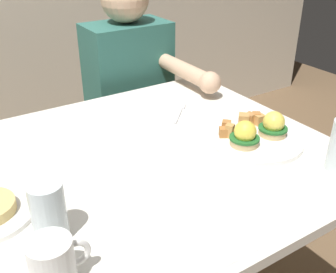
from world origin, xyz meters
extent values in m
cube|color=white|center=(0.00, 0.00, 0.73)|extent=(1.20, 0.90, 0.03)
cube|color=#4C6BB7|center=(0.00, -0.40, 0.74)|extent=(1.20, 0.06, 0.00)
cube|color=#4C6BB7|center=(0.00, 0.40, 0.74)|extent=(1.20, 0.06, 0.00)
cube|color=brown|center=(0.55, 0.40, 0.36)|extent=(0.06, 0.06, 0.71)
cylinder|color=white|center=(0.39, -0.10, 0.75)|extent=(0.27, 0.27, 0.01)
cylinder|color=tan|center=(0.34, -0.11, 0.76)|extent=(0.08, 0.08, 0.02)
cylinder|color=#236028|center=(0.34, -0.11, 0.78)|extent=(0.08, 0.08, 0.01)
sphere|color=yellow|center=(0.34, -0.11, 0.80)|extent=(0.06, 0.06, 0.06)
cylinder|color=tan|center=(0.45, -0.11, 0.76)|extent=(0.08, 0.08, 0.02)
cylinder|color=#236028|center=(0.45, -0.11, 0.78)|extent=(0.08, 0.08, 0.01)
sphere|color=#F7DB56|center=(0.45, -0.11, 0.80)|extent=(0.06, 0.06, 0.06)
cube|color=#AD7038|center=(0.34, -0.03, 0.77)|extent=(0.04, 0.04, 0.04)
cube|color=tan|center=(0.46, -0.04, 0.77)|extent=(0.03, 0.03, 0.03)
cube|color=tan|center=(0.33, -0.06, 0.77)|extent=(0.03, 0.03, 0.04)
cube|color=#AD7038|center=(0.46, -0.03, 0.77)|extent=(0.03, 0.03, 0.03)
cube|color=#AD7038|center=(0.32, -0.05, 0.77)|extent=(0.03, 0.03, 0.03)
cube|color=#B77A42|center=(0.44, -0.02, 0.77)|extent=(0.03, 0.03, 0.03)
cube|color=tan|center=(0.41, -0.02, 0.77)|extent=(0.04, 0.04, 0.04)
cylinder|color=white|center=(-0.27, -0.29, 0.79)|extent=(0.08, 0.08, 0.09)
cylinder|color=black|center=(-0.27, -0.29, 0.83)|extent=(0.07, 0.07, 0.01)
torus|color=white|center=(-0.23, -0.29, 0.79)|extent=(0.06, 0.02, 0.06)
cube|color=silver|center=(0.30, 0.16, 0.74)|extent=(0.09, 0.09, 0.00)
cube|color=silver|center=(0.35, 0.22, 0.74)|extent=(0.04, 0.04, 0.00)
cylinder|color=silver|center=(-0.23, -0.18, 0.81)|extent=(0.07, 0.07, 0.13)
cylinder|color=silver|center=(-0.23, -0.18, 0.79)|extent=(0.06, 0.06, 0.10)
cylinder|color=#33333D|center=(0.27, 0.53, 0.23)|extent=(0.11, 0.11, 0.45)
cylinder|color=#33333D|center=(0.45, 0.53, 0.23)|extent=(0.11, 0.11, 0.45)
cube|color=#2D665B|center=(0.36, 0.63, 0.70)|extent=(0.34, 0.20, 0.50)
cylinder|color=#DBAD89|center=(0.48, 0.38, 0.80)|extent=(0.06, 0.30, 0.06)
sphere|color=#DBAD89|center=(0.48, 0.23, 0.80)|extent=(0.08, 0.08, 0.08)
camera|label=1|loc=(-0.37, -0.83, 1.30)|focal=43.06mm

